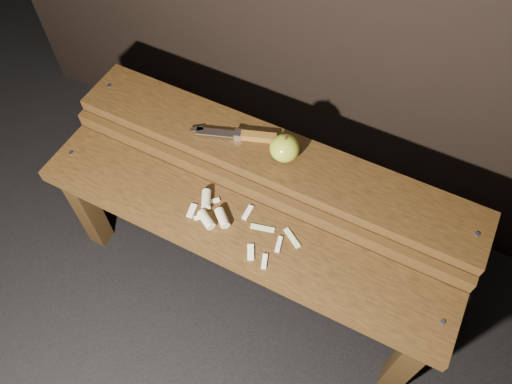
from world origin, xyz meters
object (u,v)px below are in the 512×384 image
at_px(bench_rear_tier, 273,172).
at_px(apple, 285,148).
at_px(bench_front_tier, 236,243).
at_px(knife, 247,136).

distance_m(bench_rear_tier, apple, 0.13).
height_order(bench_front_tier, knife, knife).
relative_size(apple, knife, 0.36).
distance_m(bench_front_tier, bench_rear_tier, 0.23).
xyz_separation_m(bench_front_tier, apple, (0.03, 0.23, 0.18)).
relative_size(bench_front_tier, apple, 14.04).
bearing_deg(apple, bench_front_tier, -97.37).
relative_size(bench_front_tier, knife, 5.04).
height_order(bench_rear_tier, knife, knife).
bearing_deg(apple, bench_rear_tier, -171.77).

